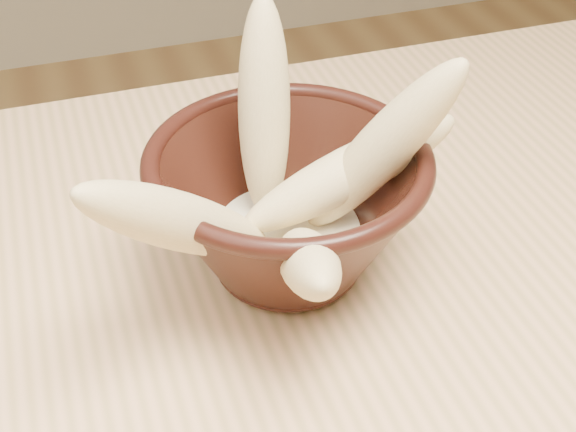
# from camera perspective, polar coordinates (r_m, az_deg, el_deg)

# --- Properties ---
(bowl) EXTENTS (0.19, 0.19, 0.10)m
(bowl) POSITION_cam_1_polar(r_m,az_deg,el_deg) (0.53, 0.00, 0.74)
(bowl) COLOR black
(bowl) RESTS_ON table
(milk_puddle) EXTENTS (0.11, 0.11, 0.01)m
(milk_puddle) POSITION_cam_1_polar(r_m,az_deg,el_deg) (0.55, 0.00, -1.35)
(milk_puddle) COLOR beige
(milk_puddle) RESTS_ON bowl
(banana_upright) EXTENTS (0.06, 0.08, 0.15)m
(banana_upright) POSITION_cam_1_polar(r_m,az_deg,el_deg) (0.53, -1.71, 7.57)
(banana_upright) COLOR tan
(banana_upright) RESTS_ON bowl
(banana_left) EXTENTS (0.15, 0.10, 0.14)m
(banana_left) POSITION_cam_1_polar(r_m,az_deg,el_deg) (0.46, -7.52, -0.43)
(banana_left) COLOR tan
(banana_left) RESTS_ON bowl
(banana_right) EXTENTS (0.12, 0.08, 0.15)m
(banana_right) POSITION_cam_1_polar(r_m,az_deg,el_deg) (0.51, 6.68, 4.75)
(banana_right) COLOR tan
(banana_right) RESTS_ON bowl
(banana_across) EXTENTS (0.16, 0.04, 0.08)m
(banana_across) POSITION_cam_1_polar(r_m,az_deg,el_deg) (0.52, 4.38, 3.10)
(banana_across) COLOR tan
(banana_across) RESTS_ON bowl
(banana_front) EXTENTS (0.06, 0.14, 0.10)m
(banana_front) POSITION_cam_1_polar(r_m,az_deg,el_deg) (0.47, 1.41, -3.27)
(banana_front) COLOR tan
(banana_front) RESTS_ON bowl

